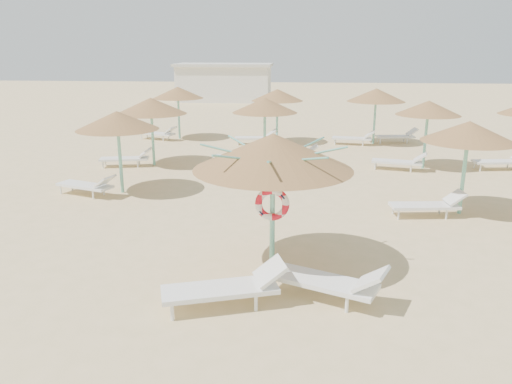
{
  "coord_description": "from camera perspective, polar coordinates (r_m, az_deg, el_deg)",
  "views": [
    {
      "loc": [
        0.97,
        -9.62,
        4.63
      ],
      "look_at": [
        -0.09,
        1.76,
        1.3
      ],
      "focal_mm": 35.0,
      "sensor_mm": 36.0,
      "label": 1
    }
  ],
  "objects": [
    {
      "name": "palapa_field",
      "position": [
        20.2,
        6.4,
        9.51
      ],
      "size": [
        19.58,
        13.94,
        2.71
      ],
      "color": "#71C4AD",
      "rests_on": "ground"
    },
    {
      "name": "lounger_main_a",
      "position": [
        9.33,
        -3.2,
        -10.76
      ],
      "size": [
        2.38,
        1.35,
        0.83
      ],
      "rotation": [
        0.0,
        0.0,
        0.31
      ],
      "color": "white",
      "rests_on": "ground"
    },
    {
      "name": "ground",
      "position": [
        10.71,
        -0.4,
        -9.35
      ],
      "size": [
        120.0,
        120.0,
        0.0
      ],
      "primitive_type": "plane",
      "color": "#DEBB87",
      "rests_on": "ground"
    },
    {
      "name": "main_palapa",
      "position": [
        10.17,
        1.95,
        4.56
      ],
      "size": [
        3.3,
        3.3,
        2.96
      ],
      "color": "#71C4AD",
      "rests_on": "ground"
    },
    {
      "name": "lounger_main_b",
      "position": [
        9.63,
        8.34,
        -10.03
      ],
      "size": [
        2.35,
        1.52,
        0.82
      ],
      "rotation": [
        0.0,
        0.0,
        -0.41
      ],
      "color": "white",
      "rests_on": "ground"
    },
    {
      "name": "service_hut",
      "position": [
        45.26,
        -3.64,
        12.42
      ],
      "size": [
        8.4,
        4.4,
        3.25
      ],
      "color": "silver",
      "rests_on": "ground"
    }
  ]
}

